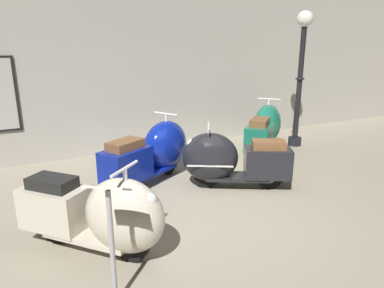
# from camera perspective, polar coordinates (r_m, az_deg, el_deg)

# --- Properties ---
(ground_plane) EXTENTS (60.00, 60.00, 0.00)m
(ground_plane) POSITION_cam_1_polar(r_m,az_deg,el_deg) (4.61, 4.12, -11.84)
(ground_plane) COLOR gray
(showroom_back_wall) EXTENTS (18.00, 0.24, 3.82)m
(showroom_back_wall) POSITION_cam_1_polar(r_m,az_deg,el_deg) (7.20, -10.08, 13.94)
(showroom_back_wall) COLOR #ADA89E
(showroom_back_wall) RESTS_ON ground
(scooter_0) EXTENTS (1.48, 1.56, 1.02)m
(scooter_0) POSITION_cam_1_polar(r_m,az_deg,el_deg) (3.76, -14.59, -11.13)
(scooter_0) COLOR black
(scooter_0) RESTS_ON ground
(scooter_1) EXTENTS (1.78, 1.29, 1.07)m
(scooter_1) POSITION_cam_1_polar(r_m,az_deg,el_deg) (5.61, -6.19, -1.24)
(scooter_1) COLOR black
(scooter_1) RESTS_ON ground
(scooter_2) EXTENTS (1.66, 1.22, 1.00)m
(scooter_2) POSITION_cam_1_polar(r_m,az_deg,el_deg) (5.31, 5.89, -2.60)
(scooter_2) COLOR black
(scooter_2) RESTS_ON ground
(scooter_3) EXTENTS (1.63, 1.53, 1.07)m
(scooter_3) POSITION_cam_1_polar(r_m,az_deg,el_deg) (7.28, 11.95, 2.53)
(scooter_3) COLOR black
(scooter_3) RESTS_ON ground
(lamppost) EXTENTS (0.33, 0.33, 2.81)m
(lamppost) POSITION_cam_1_polar(r_m,az_deg,el_deg) (7.72, 17.53, 12.07)
(lamppost) COLOR black
(lamppost) RESTS_ON ground
(info_stanchion) EXTENTS (0.39, 0.37, 1.14)m
(info_stanchion) POSITION_cam_1_polar(r_m,az_deg,el_deg) (3.07, -12.96, -17.50)
(info_stanchion) COLOR #333338
(info_stanchion) RESTS_ON ground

